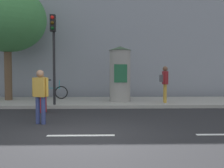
{
  "coord_description": "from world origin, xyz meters",
  "views": [
    {
      "loc": [
        0.63,
        -7.01,
        1.72
      ],
      "look_at": [
        0.88,
        2.0,
        1.27
      ],
      "focal_mm": 42.71,
      "sensor_mm": 36.0,
      "label": 1
    }
  ],
  "objects_px": {
    "traffic_light": "(53,45)",
    "pedestrian_in_light_jacket": "(41,92)",
    "street_tree": "(7,19)",
    "bicycle_leaning": "(52,92)",
    "pedestrian_tallest": "(42,91)",
    "poster_column": "(120,74)",
    "pedestrian_with_bag": "(165,81)"
  },
  "relations": [
    {
      "from": "traffic_light",
      "to": "pedestrian_in_light_jacket",
      "type": "bearing_deg",
      "value": -85.81
    },
    {
      "from": "street_tree",
      "to": "bicycle_leaning",
      "type": "relative_size",
      "value": 3.43
    },
    {
      "from": "traffic_light",
      "to": "pedestrian_tallest",
      "type": "bearing_deg",
      "value": -100.46
    },
    {
      "from": "poster_column",
      "to": "pedestrian_in_light_jacket",
      "type": "relative_size",
      "value": 1.61
    },
    {
      "from": "pedestrian_in_light_jacket",
      "to": "bicycle_leaning",
      "type": "xyz_separation_m",
      "value": [
        -0.88,
        6.2,
        -0.5
      ]
    },
    {
      "from": "pedestrian_tallest",
      "to": "pedestrian_with_bag",
      "type": "relative_size",
      "value": 0.85
    },
    {
      "from": "pedestrian_in_light_jacket",
      "to": "pedestrian_with_bag",
      "type": "height_order",
      "value": "pedestrian_with_bag"
    },
    {
      "from": "pedestrian_with_bag",
      "to": "bicycle_leaning",
      "type": "distance_m",
      "value": 6.21
    },
    {
      "from": "street_tree",
      "to": "pedestrian_with_bag",
      "type": "xyz_separation_m",
      "value": [
        8.14,
        -1.43,
        -3.23
      ]
    },
    {
      "from": "pedestrian_in_light_jacket",
      "to": "pedestrian_tallest",
      "type": "bearing_deg",
      "value": 101.82
    },
    {
      "from": "bicycle_leaning",
      "to": "pedestrian_in_light_jacket",
      "type": "bearing_deg",
      "value": -81.96
    },
    {
      "from": "traffic_light",
      "to": "poster_column",
      "type": "relative_size",
      "value": 1.45
    },
    {
      "from": "poster_column",
      "to": "pedestrian_tallest",
      "type": "xyz_separation_m",
      "value": [
        -3.35,
        -2.68,
        -0.67
      ]
    },
    {
      "from": "bicycle_leaning",
      "to": "traffic_light",
      "type": "bearing_deg",
      "value": -76.67
    },
    {
      "from": "traffic_light",
      "to": "pedestrian_tallest",
      "type": "xyz_separation_m",
      "value": [
        -0.23,
        -1.25,
        -2.01
      ]
    },
    {
      "from": "traffic_light",
      "to": "pedestrian_with_bag",
      "type": "bearing_deg",
      "value": 8.15
    },
    {
      "from": "poster_column",
      "to": "street_tree",
      "type": "height_order",
      "value": "street_tree"
    },
    {
      "from": "pedestrian_with_bag",
      "to": "bicycle_leaning",
      "type": "height_order",
      "value": "pedestrian_with_bag"
    },
    {
      "from": "traffic_light",
      "to": "street_tree",
      "type": "relative_size",
      "value": 0.67
    },
    {
      "from": "pedestrian_in_light_jacket",
      "to": "pedestrian_tallest",
      "type": "relative_size",
      "value": 1.15
    },
    {
      "from": "pedestrian_in_light_jacket",
      "to": "pedestrian_tallest",
      "type": "xyz_separation_m",
      "value": [
        -0.5,
        2.37,
        -0.14
      ]
    },
    {
      "from": "poster_column",
      "to": "bicycle_leaning",
      "type": "bearing_deg",
      "value": 162.89
    },
    {
      "from": "poster_column",
      "to": "pedestrian_with_bag",
      "type": "distance_m",
      "value": 2.29
    },
    {
      "from": "traffic_light",
      "to": "street_tree",
      "type": "xyz_separation_m",
      "value": [
        -2.85,
        2.18,
        1.54
      ]
    },
    {
      "from": "poster_column",
      "to": "pedestrian_in_light_jacket",
      "type": "distance_m",
      "value": 5.83
    },
    {
      "from": "pedestrian_in_light_jacket",
      "to": "pedestrian_with_bag",
      "type": "distance_m",
      "value": 6.67
    },
    {
      "from": "bicycle_leaning",
      "to": "pedestrian_tallest",
      "type": "bearing_deg",
      "value": -84.34
    },
    {
      "from": "traffic_light",
      "to": "pedestrian_in_light_jacket",
      "type": "height_order",
      "value": "traffic_light"
    },
    {
      "from": "pedestrian_with_bag",
      "to": "pedestrian_tallest",
      "type": "bearing_deg",
      "value": -159.99
    },
    {
      "from": "traffic_light",
      "to": "pedestrian_tallest",
      "type": "relative_size",
      "value": 2.68
    },
    {
      "from": "traffic_light",
      "to": "poster_column",
      "type": "height_order",
      "value": "traffic_light"
    },
    {
      "from": "pedestrian_in_light_jacket",
      "to": "pedestrian_tallest",
      "type": "distance_m",
      "value": 2.43
    }
  ]
}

